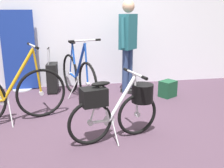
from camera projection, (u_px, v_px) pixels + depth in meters
ground_plane at (118, 129)px, 3.43m from camera, size 6.09×6.09×0.00m
back_wall at (96, 7)px, 5.10m from camera, size 6.09×0.10×3.07m
floor_banner_stand at (19, 56)px, 4.92m from camera, size 0.60×0.36×1.49m
folding_bike_foreground at (118, 105)px, 3.08m from camera, size 1.12×0.52×0.80m
display_bike_left at (78, 76)px, 4.53m from camera, size 0.63×1.46×1.05m
display_bike_right at (11, 95)px, 3.54m from camera, size 1.45×0.64×1.05m
visitor_near_wall at (128, 41)px, 4.74m from camera, size 0.40×0.40×1.65m
rolling_suitcase at (53, 77)px, 4.90m from camera, size 0.21×0.37×0.83m
backpack_on_floor at (167, 89)px, 4.67m from camera, size 0.34×0.33×0.29m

